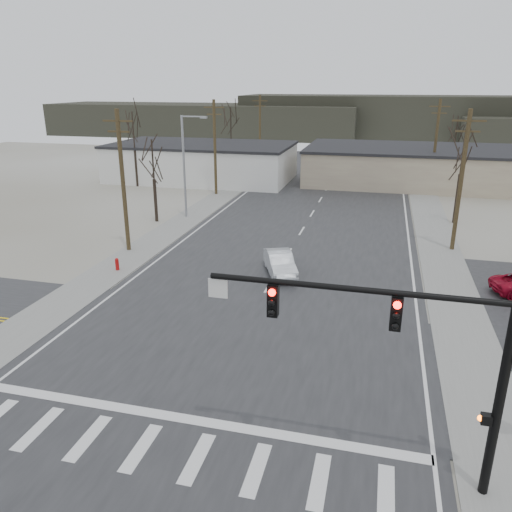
{
  "coord_description": "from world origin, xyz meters",
  "views": [
    {
      "loc": [
        6.13,
        -19.31,
        11.66
      ],
      "look_at": [
        -0.29,
        5.84,
        2.6
      ],
      "focal_mm": 35.0,
      "sensor_mm": 36.0,
      "label": 1
    }
  ],
  "objects": [
    {
      "name": "tree_right_mid",
      "position": [
        12.5,
        26.0,
        5.93
      ],
      "size": [
        3.74,
        3.74,
        8.33
      ],
      "color": "black",
      "rests_on": "ground"
    },
    {
      "name": "tree_right_far",
      "position": [
        15.0,
        52.0,
        5.58
      ],
      "size": [
        3.52,
        3.52,
        7.84
      ],
      "color": "black",
      "rests_on": "ground"
    },
    {
      "name": "main_road",
      "position": [
        0.0,
        15.0,
        0.02
      ],
      "size": [
        18.0,
        110.0,
        0.05
      ],
      "primitive_type": "cube",
      "color": "#262729",
      "rests_on": "ground"
    },
    {
      "name": "building_right_far",
      "position": [
        10.0,
        44.0,
        2.15
      ],
      "size": [
        26.3,
        14.3,
        4.3
      ],
      "color": "tan",
      "rests_on": "ground"
    },
    {
      "name": "sidewalk_left",
      "position": [
        -10.6,
        20.0,
        0.03
      ],
      "size": [
        3.0,
        90.0,
        0.06
      ],
      "primitive_type": "cube",
      "color": "gray",
      "rests_on": "ground"
    },
    {
      "name": "car_far_a",
      "position": [
        6.62,
        51.3,
        0.75
      ],
      "size": [
        3.71,
        5.25,
        1.41
      ],
      "primitive_type": "imported",
      "rotation": [
        0.0,
        0.0,
        2.74
      ],
      "color": "black",
      "rests_on": "main_road"
    },
    {
      "name": "fire_hydrant",
      "position": [
        -10.2,
        8.0,
        0.45
      ],
      "size": [
        0.24,
        0.24,
        0.87
      ],
      "color": "#A50C0C",
      "rests_on": "ground"
    },
    {
      "name": "upole_right_b",
      "position": [
        11.5,
        40.0,
        5.22
      ],
      "size": [
        2.2,
        0.3,
        10.0
      ],
      "color": "#493B22",
      "rests_on": "ground"
    },
    {
      "name": "tree_left_far",
      "position": [
        -14.0,
        46.0,
        6.28
      ],
      "size": [
        3.96,
        3.96,
        8.82
      ],
      "color": "black",
      "rests_on": "ground"
    },
    {
      "name": "hill_center",
      "position": [
        15.0,
        96.0,
        4.5
      ],
      "size": [
        80.0,
        18.0,
        9.0
      ],
      "primitive_type": "cube",
      "color": "#333026",
      "rests_on": "ground"
    },
    {
      "name": "upole_right_a",
      "position": [
        11.5,
        18.0,
        5.22
      ],
      "size": [
        2.2,
        0.3,
        10.0
      ],
      "color": "#493B22",
      "rests_on": "ground"
    },
    {
      "name": "upole_left_d",
      "position": [
        -11.5,
        52.0,
        5.22
      ],
      "size": [
        2.2,
        0.3,
        10.0
      ],
      "color": "#493B22",
      "rests_on": "ground"
    },
    {
      "name": "traffic_signal_mast",
      "position": [
        7.89,
        -6.2,
        4.67
      ],
      "size": [
        8.95,
        0.43,
        7.2
      ],
      "color": "black",
      "rests_on": "ground"
    },
    {
      "name": "cross_road",
      "position": [
        0.0,
        0.0,
        0.02
      ],
      "size": [
        90.0,
        10.0,
        0.04
      ],
      "primitive_type": "cube",
      "color": "#262729",
      "rests_on": "ground"
    },
    {
      "name": "hill_left",
      "position": [
        -35.0,
        92.0,
        3.5
      ],
      "size": [
        70.0,
        18.0,
        7.0
      ],
      "primitive_type": "cube",
      "color": "#333026",
      "rests_on": "ground"
    },
    {
      "name": "tree_left_near",
      "position": [
        -13.0,
        20.0,
        5.23
      ],
      "size": [
        3.3,
        3.3,
        7.35
      ],
      "color": "black",
      "rests_on": "ground"
    },
    {
      "name": "sedan_crossing",
      "position": [
        0.23,
        9.98,
        0.77
      ],
      "size": [
        3.07,
        4.63,
        1.44
      ],
      "primitive_type": "imported",
      "rotation": [
        0.0,
        0.0,
        0.39
      ],
      "color": "#B5BAC0",
      "rests_on": "main_road"
    },
    {
      "name": "upole_left_c",
      "position": [
        -11.5,
        32.0,
        5.22
      ],
      "size": [
        2.2,
        0.3,
        10.0
      ],
      "color": "#493B22",
      "rests_on": "ground"
    },
    {
      "name": "car_far_b",
      "position": [
        -3.63,
        60.3,
        0.65
      ],
      "size": [
        2.2,
        3.77,
        1.21
      ],
      "primitive_type": "imported",
      "rotation": [
        0.0,
        0.0,
        -0.23
      ],
      "color": "black",
      "rests_on": "main_road"
    },
    {
      "name": "sidewalk_right",
      "position": [
        10.6,
        20.0,
        0.03
      ],
      "size": [
        3.0,
        90.0,
        0.06
      ],
      "primitive_type": "cube",
      "color": "gray",
      "rests_on": "ground"
    },
    {
      "name": "ground",
      "position": [
        0.0,
        0.0,
        0.0
      ],
      "size": [
        140.0,
        140.0,
        0.0
      ],
      "primitive_type": "plane",
      "color": "#BBBBB6",
      "rests_on": "ground"
    },
    {
      "name": "tree_left_mid",
      "position": [
        -22.0,
        34.0,
        6.28
      ],
      "size": [
        3.96,
        3.96,
        8.82
      ],
      "color": "black",
      "rests_on": "ground"
    },
    {
      "name": "upole_left_b",
      "position": [
        -11.5,
        12.0,
        5.22
      ],
      "size": [
        2.2,
        0.3,
        10.0
      ],
      "color": "#493B22",
      "rests_on": "ground"
    },
    {
      "name": "building_left_far",
      "position": [
        -16.0,
        40.0,
        2.26
      ],
      "size": [
        22.3,
        12.3,
        4.5
      ],
      "color": "silver",
      "rests_on": "ground"
    },
    {
      "name": "streetlight_main",
      "position": [
        -10.8,
        22.0,
        5.09
      ],
      "size": [
        2.4,
        0.25,
        9.0
      ],
      "color": "gray",
      "rests_on": "ground"
    }
  ]
}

